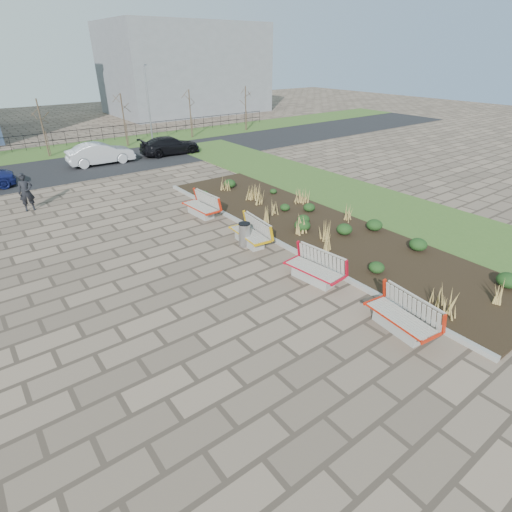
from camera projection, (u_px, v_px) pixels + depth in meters
ground at (278, 341)px, 10.85m from camera, size 120.00×120.00×0.00m
planting_bed at (314, 227)px, 17.72m from camera, size 4.50×18.00×0.10m
planting_curb at (274, 240)px, 16.46m from camera, size 0.16×18.00×0.15m
grass_verge_near at (381, 205)px, 20.27m from camera, size 5.00×38.00×0.04m
grass_verge_far at (45, 153)px, 30.69m from camera, size 80.00×5.00×0.04m
road at (65, 169)px, 26.44m from camera, size 80.00×7.00×0.02m
bench_a at (401, 316)px, 11.04m from camera, size 1.14×2.19×1.00m
bench_b at (314, 268)px, 13.47m from camera, size 1.15×2.19×1.00m
bench_c at (249, 232)px, 16.08m from camera, size 1.11×2.18×1.00m
bench_d at (200, 205)px, 18.86m from camera, size 1.02×2.15×1.00m
litter_bin at (244, 235)px, 15.92m from camera, size 0.46×0.46×0.96m
pedestrian at (26, 192)px, 19.27m from camera, size 0.75×0.56×1.86m
car_silver at (100, 153)px, 27.30m from camera, size 4.44×1.72×1.44m
car_black at (170, 145)px, 29.93m from camera, size 4.59×2.09×1.30m
tree_c at (43, 128)px, 28.69m from camera, size 1.40×1.40×4.00m
tree_d at (124, 120)px, 31.91m from camera, size 1.40×1.40×4.00m
tree_e at (190, 114)px, 35.12m from camera, size 1.40×1.40×4.00m
tree_f at (246, 109)px, 38.33m from camera, size 1.40×1.40×4.00m
lamp_east at (149, 106)px, 32.16m from camera, size 0.24×0.60×6.00m
railing_fence at (39, 141)px, 31.46m from camera, size 44.00×0.10×1.20m
building_grey at (185, 69)px, 49.03m from camera, size 18.00×12.00×10.00m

